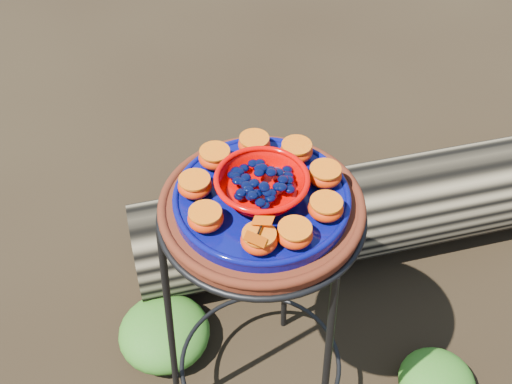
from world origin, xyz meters
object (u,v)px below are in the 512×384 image
(terracotta_saucer, at_px, (262,209))
(cobalt_plate, at_px, (262,199))
(red_bowl, at_px, (262,187))
(driftwood_log, at_px, (385,206))
(plant_stand, at_px, (261,317))

(terracotta_saucer, height_order, cobalt_plate, cobalt_plate)
(red_bowl, xyz_separation_m, driftwood_log, (0.20, 0.64, -0.63))
(plant_stand, xyz_separation_m, red_bowl, (0.00, 0.00, 0.43))
(cobalt_plate, height_order, driftwood_log, cobalt_plate)
(driftwood_log, bearing_deg, cobalt_plate, -107.63)
(cobalt_plate, distance_m, red_bowl, 0.03)
(red_bowl, bearing_deg, plant_stand, 0.00)
(red_bowl, bearing_deg, terracotta_saucer, 0.00)
(plant_stand, relative_size, cobalt_plate, 2.12)
(terracotta_saucer, bearing_deg, driftwood_log, 72.37)
(plant_stand, bearing_deg, red_bowl, 0.00)
(cobalt_plate, xyz_separation_m, red_bowl, (0.00, 0.00, 0.03))
(cobalt_plate, relative_size, red_bowl, 2.00)
(terracotta_saucer, distance_m, driftwood_log, 0.88)
(terracotta_saucer, xyz_separation_m, red_bowl, (0.00, 0.00, 0.06))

